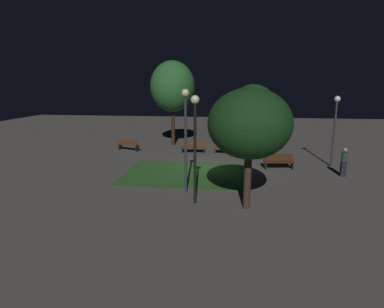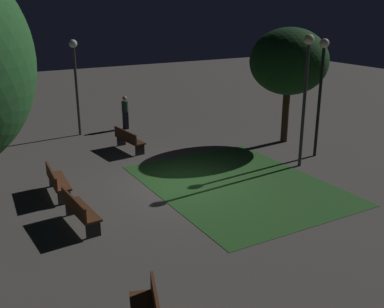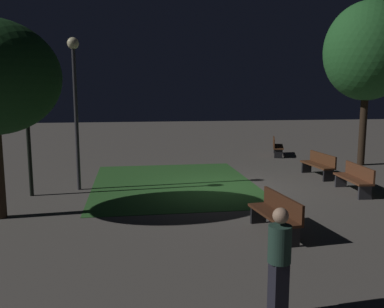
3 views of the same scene
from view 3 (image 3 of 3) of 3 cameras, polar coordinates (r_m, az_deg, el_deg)
ground_plane at (r=13.50m, az=4.26°, el=-4.78°), size 60.00×60.00×0.00m
grass_lawn at (r=14.14m, az=-2.60°, el=-4.12°), size 7.07×5.47×0.01m
bench_front_right at (r=13.73m, az=21.84°, el=-3.11°), size 1.83×0.61×0.88m
bench_near_trees at (r=15.86m, az=17.36°, el=-1.35°), size 1.83×0.59×0.88m
bench_back_row at (r=9.34m, az=11.76°, el=-8.08°), size 1.84×0.67×0.88m
bench_by_lamp at (r=20.55m, az=11.75°, el=1.11°), size 1.86×1.04×0.88m
tree_left_canopy at (r=18.90m, az=23.38°, el=13.03°), size 3.58×3.58×6.84m
lamp_post_plaza_east at (r=13.40m, az=-16.06°, el=8.78°), size 0.36×0.36×4.80m
lamp_post_plaza_west at (r=13.06m, az=-22.25°, el=7.90°), size 0.36×0.36×4.58m
pedestrian at (r=5.90m, az=12.09°, el=-14.49°), size 0.32×0.32×1.61m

